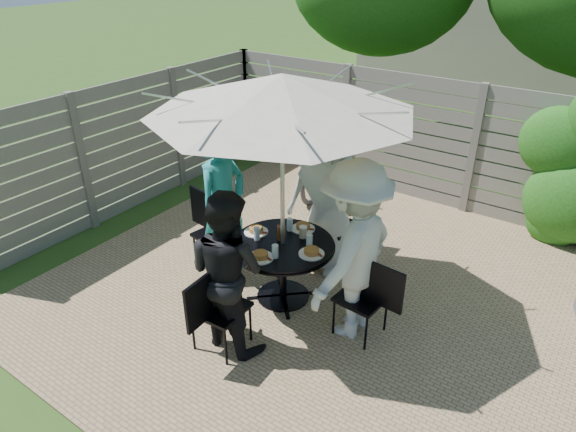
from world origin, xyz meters
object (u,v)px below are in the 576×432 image
Objects in this scene: plate_front at (260,256)px; bicycle at (332,157)px; chair_left at (218,247)px; glass_front at (275,251)px; person_right at (354,252)px; syrup_jug at (281,233)px; glass_back at (290,224)px; coffee_cup at (303,232)px; plate_left at (256,231)px; person_back at (328,192)px; glass_left at (257,234)px; umbrella at (282,94)px; chair_right at (361,312)px; person_left at (223,206)px; chair_front at (221,324)px; plate_right at (311,252)px; glass_right at (309,241)px; plate_back at (303,227)px; person_front at (227,271)px; patio_table at (283,260)px; chair_back at (332,238)px.

plate_front is 0.13× the size of bicycle.
chair_left is 1.20m from glass_front.
syrup_jug is (-0.89, 0.08, -0.13)m from person_right.
glass_back is 0.56m from glass_front.
bicycle is at bearing 114.29° from coffee_cup.
plate_left is at bearing -172.55° from syrup_jug.
glass_left is (-0.29, -0.93, -0.20)m from person_back.
umbrella is 18.55× the size of glass_front.
glass_left is at bearing 7.57° from chair_right.
bicycle is (-1.03, 3.12, -0.21)m from plate_front.
person_left is at bearing -135.00° from person_back.
chair_left is 1.12m from plate_front.
chair_right is at bearing -15.68° from glass_back.
chair_front is 0.51× the size of person_right.
plate_right is (0.72, -0.03, 0.00)m from plate_left.
coffee_cup is at bearing 142.19° from glass_right.
chair_right is 0.49× the size of person_right.
person_back is 0.99m from glass_left.
coffee_cup is at bearing -11.61° from chair_right.
plate_left is 1.63× the size of syrup_jug.
plate_left is (-0.37, -0.35, 0.00)m from plate_back.
person_front reaches higher than glass_left.
umbrella is at bearing -75.82° from bicycle.
chair_front is at bearing -71.48° from plate_left.
patio_table is at bearing -92.01° from plate_back.
person_front reaches higher than plate_front.
glass_back is (-0.13, -0.70, 0.47)m from chair_back.
plate_front is (0.95, -0.40, 0.44)m from chair_left.
chair_left is 1.02m from glass_back.
syrup_jug is (-0.06, 0.05, -1.48)m from umbrella.
umbrella is 2.20m from chair_left.
person_right is (1.66, -0.06, 0.03)m from person_left.
glass_back is 0.88× the size of syrup_jug.
glass_left is at bearing -160.01° from glass_right.
glass_left is 0.07× the size of bicycle.
glass_right is 0.20m from coffee_cup.
chair_left reaches higher than plate_right.
person_front is 6.20× the size of plate_back.
person_right is (0.80, -1.00, 0.61)m from chair_back.
plate_right is at bearing -48.26° from glass_right.
person_right is at bearing -5.22° from syrup_jug.
coffee_cup is (-0.25, 0.23, 0.04)m from plate_right.
glass_left and glass_right have the same top height.
chair_left is 5.92× the size of syrup_jug.
glass_left is (-0.26, -0.10, 0.28)m from patio_table.
umbrella reaches higher than chair_right.
glass_back is at bearing 64.99° from glass_left.
plate_back is (-0.82, 0.39, -0.18)m from person_right.
glass_back is 1.17× the size of coffee_cup.
chair_right is 6.31× the size of glass_left.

